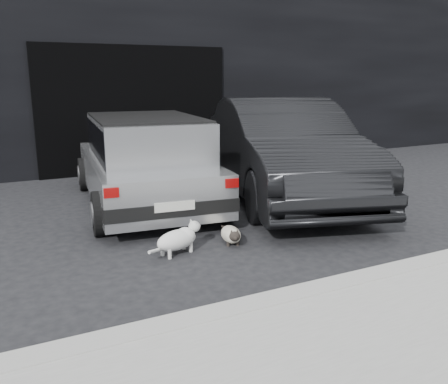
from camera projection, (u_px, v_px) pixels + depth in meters
name	position (u px, v px, depth m)	size (l,w,h in m)	color
ground	(153.00, 230.00, 6.27)	(80.00, 80.00, 0.00)	black
building_facade	(109.00, 54.00, 11.32)	(34.00, 4.00, 5.00)	black
garage_opening	(135.00, 110.00, 9.86)	(4.00, 0.10, 2.60)	black
curb	(343.00, 286.00, 4.44)	(18.00, 0.25, 0.12)	#9A9994
silver_hatchback	(145.00, 157.00, 7.29)	(2.22, 3.96, 1.40)	#ABACAF
second_car	(282.00, 149.00, 7.83)	(1.72, 4.93, 1.63)	black
cat_siamese	(231.00, 235.00, 5.74)	(0.35, 0.67, 0.24)	beige
cat_white	(179.00, 238.00, 5.40)	(0.74, 0.41, 0.36)	white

